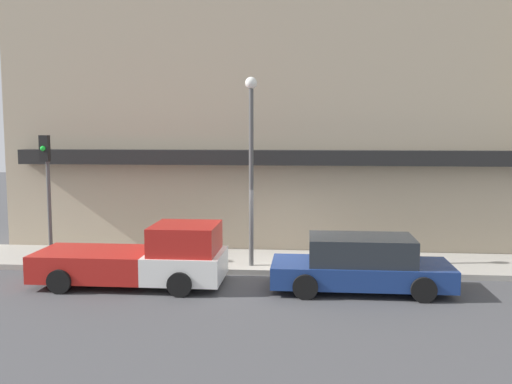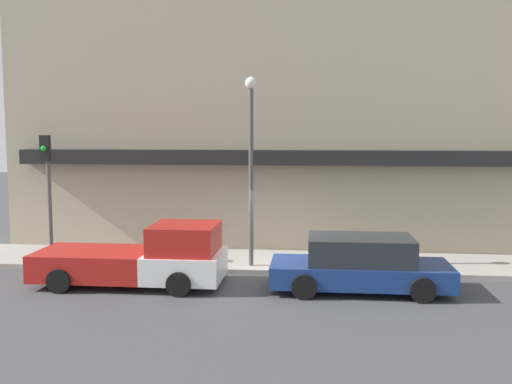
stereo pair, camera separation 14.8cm
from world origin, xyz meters
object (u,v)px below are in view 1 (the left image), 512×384
Objects in this scene: parked_car at (361,264)px; street_lamp at (251,149)px; traffic_light at (47,176)px; pickup_truck at (144,258)px; fire_hydrant at (314,255)px.

parked_car is 4.74m from street_lamp.
street_lamp is 1.43× the size of traffic_light.
pickup_truck is 8.85× the size of fire_hydrant.
traffic_light is (-6.30, -0.23, -0.83)m from street_lamp.
pickup_truck is 4.50m from street_lamp.
parked_car is at bearing -10.02° from traffic_light.
fire_hydrant is 3.79m from street_lamp.
traffic_light is at bearing 155.84° from pickup_truck.
pickup_truck reaches higher than fire_hydrant.
street_lamp is (2.81, 1.90, 2.96)m from pickup_truck.
pickup_truck is at bearing -155.23° from fire_hydrant.
pickup_truck is 5.22m from fire_hydrant.
pickup_truck is 0.91× the size of street_lamp.
parked_car is 0.83× the size of street_lamp.
fire_hydrant is 8.59m from traffic_light.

